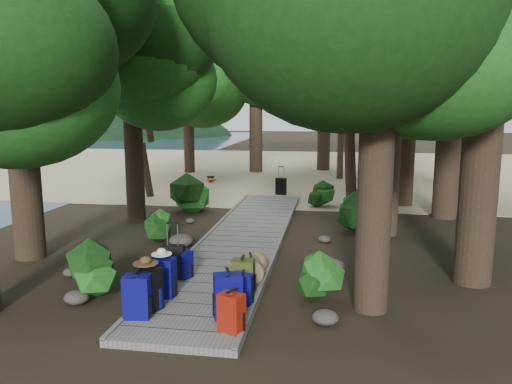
% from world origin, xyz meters
% --- Properties ---
extents(ground, '(120.00, 120.00, 0.00)m').
position_xyz_m(ground, '(0.00, 0.00, 0.00)').
color(ground, black).
rests_on(ground, ground).
extents(sand_beach, '(40.00, 22.00, 0.02)m').
position_xyz_m(sand_beach, '(0.00, 16.00, 0.01)').
color(sand_beach, tan).
rests_on(sand_beach, ground).
extents(distant_hill, '(32.00, 16.00, 12.00)m').
position_xyz_m(distant_hill, '(-40.00, 48.00, 0.00)').
color(distant_hill, black).
rests_on(distant_hill, ground).
extents(boardwalk, '(2.00, 12.00, 0.12)m').
position_xyz_m(boardwalk, '(0.00, 1.00, 0.06)').
color(boardwalk, slate).
rests_on(boardwalk, ground).
extents(backpack_left_a, '(0.44, 0.33, 0.76)m').
position_xyz_m(backpack_left_a, '(-0.76, -4.18, 0.50)').
color(backpack_left_a, '#06076A').
rests_on(backpack_left_a, boardwalk).
extents(backpack_left_b, '(0.49, 0.42, 0.77)m').
position_xyz_m(backpack_left_b, '(-0.72, -3.82, 0.51)').
color(backpack_left_b, black).
rests_on(backpack_left_b, boardwalk).
extents(backpack_left_c, '(0.43, 0.31, 0.77)m').
position_xyz_m(backpack_left_c, '(-0.66, -3.26, 0.50)').
color(backpack_left_c, '#06076A').
rests_on(backpack_left_c, boardwalk).
extents(backpack_left_d, '(0.47, 0.42, 0.59)m').
position_xyz_m(backpack_left_d, '(-0.64, -2.25, 0.41)').
color(backpack_left_d, '#06076A').
rests_on(backpack_left_d, boardwalk).
extents(backpack_right_a, '(0.43, 0.38, 0.64)m').
position_xyz_m(backpack_right_a, '(0.80, -4.43, 0.44)').
color(backpack_right_a, maroon).
rests_on(backpack_right_a, boardwalk).
extents(backpack_right_b, '(0.51, 0.43, 0.78)m').
position_xyz_m(backpack_right_b, '(0.65, -3.95, 0.51)').
color(backpack_right_b, '#06076A').
rests_on(backpack_right_b, boardwalk).
extents(backpack_right_c, '(0.33, 0.24, 0.57)m').
position_xyz_m(backpack_right_c, '(0.77, -3.38, 0.40)').
color(backpack_right_c, '#06076A').
rests_on(backpack_right_c, boardwalk).
extents(backpack_right_d, '(0.41, 0.30, 0.62)m').
position_xyz_m(backpack_right_d, '(0.66, -2.72, 0.43)').
color(backpack_right_d, '#41411A').
rests_on(backpack_right_d, boardwalk).
extents(duffel_right_khaki, '(0.59, 0.75, 0.45)m').
position_xyz_m(duffel_right_khaki, '(0.70, -2.14, 0.34)').
color(duffel_right_khaki, olive).
rests_on(duffel_right_khaki, boardwalk).
extents(suitcase_on_boardwalk, '(0.44, 0.28, 0.65)m').
position_xyz_m(suitcase_on_boardwalk, '(-0.78, -2.33, 0.44)').
color(suitcase_on_boardwalk, black).
rests_on(suitcase_on_boardwalk, boardwalk).
extents(lone_suitcase_on_sand, '(0.43, 0.27, 0.65)m').
position_xyz_m(lone_suitcase_on_sand, '(0.22, 7.88, 0.34)').
color(lone_suitcase_on_sand, black).
rests_on(lone_suitcase_on_sand, sand_beach).
extents(hat_brown, '(0.41, 0.41, 0.12)m').
position_xyz_m(hat_brown, '(-0.74, -3.83, 0.95)').
color(hat_brown, '#51351E').
rests_on(hat_brown, backpack_left_b).
extents(hat_white, '(0.35, 0.35, 0.12)m').
position_xyz_m(hat_white, '(-0.66, -3.29, 0.95)').
color(hat_white, silver).
rests_on(hat_white, backpack_left_c).
extents(kayak, '(1.15, 2.85, 0.28)m').
position_xyz_m(kayak, '(-3.39, 11.02, 0.16)').
color(kayak, '#A41C0E').
rests_on(kayak, sand_beach).
extents(sun_lounger, '(0.83, 1.75, 0.54)m').
position_xyz_m(sun_lounger, '(3.01, 9.39, 0.29)').
color(sun_lounger, silver).
rests_on(sun_lounger, sand_beach).
extents(tree_right_a, '(4.88, 4.88, 8.13)m').
position_xyz_m(tree_right_a, '(2.90, -2.99, 4.07)').
color(tree_right_a, black).
rests_on(tree_right_a, ground).
extents(tree_right_b, '(5.64, 5.64, 10.08)m').
position_xyz_m(tree_right_b, '(4.95, -1.35, 5.04)').
color(tree_right_b, black).
rests_on(tree_right_b, ground).
extents(tree_right_c, '(4.90, 4.90, 8.48)m').
position_xyz_m(tree_right_c, '(3.66, 2.25, 4.24)').
color(tree_right_c, black).
rests_on(tree_right_c, ground).
extents(tree_right_d, '(5.71, 5.71, 10.47)m').
position_xyz_m(tree_right_d, '(5.64, 4.65, 5.23)').
color(tree_right_d, black).
rests_on(tree_right_d, ground).
extents(tree_right_e, '(5.27, 5.27, 9.49)m').
position_xyz_m(tree_right_e, '(4.64, 6.48, 4.74)').
color(tree_right_e, black).
rests_on(tree_right_e, ground).
extents(tree_right_f, '(5.54, 5.54, 9.88)m').
position_xyz_m(tree_right_f, '(6.95, 9.59, 4.94)').
color(tree_right_f, black).
rests_on(tree_right_f, ground).
extents(tree_left_b, '(5.30, 5.30, 9.55)m').
position_xyz_m(tree_left_b, '(-4.55, -1.16, 4.77)').
color(tree_left_b, black).
rests_on(tree_left_b, ground).
extents(tree_left_c, '(4.59, 4.59, 7.99)m').
position_xyz_m(tree_left_c, '(-3.68, 2.92, 3.99)').
color(tree_left_c, black).
rests_on(tree_left_c, ground).
extents(tree_back_a, '(5.67, 5.67, 9.81)m').
position_xyz_m(tree_back_a, '(-1.84, 14.66, 4.90)').
color(tree_back_a, black).
rests_on(tree_back_a, ground).
extents(tree_back_b, '(5.51, 5.51, 9.84)m').
position_xyz_m(tree_back_b, '(1.66, 16.00, 4.92)').
color(tree_back_b, black).
rests_on(tree_back_b, ground).
extents(tree_back_c, '(4.44, 4.44, 7.99)m').
position_xyz_m(tree_back_c, '(4.85, 16.07, 4.00)').
color(tree_back_c, black).
rests_on(tree_back_c, ground).
extents(tree_back_d, '(4.76, 4.76, 7.93)m').
position_xyz_m(tree_back_d, '(-5.26, 13.96, 3.97)').
color(tree_back_d, black).
rests_on(tree_back_d, ground).
extents(palm_right_a, '(4.96, 4.96, 8.45)m').
position_xyz_m(palm_right_a, '(3.00, 5.57, 4.23)').
color(palm_right_a, '#154212').
rests_on(palm_right_a, ground).
extents(palm_right_b, '(4.15, 4.15, 8.01)m').
position_xyz_m(palm_right_b, '(4.80, 11.60, 4.01)').
color(palm_right_b, '#154212').
rests_on(palm_right_b, ground).
extents(palm_right_c, '(4.15, 4.15, 6.59)m').
position_xyz_m(palm_right_c, '(2.75, 12.93, 3.30)').
color(palm_right_c, '#154212').
rests_on(palm_right_c, ground).
extents(palm_left_a, '(3.96, 3.96, 6.30)m').
position_xyz_m(palm_left_a, '(-4.91, 6.67, 3.15)').
color(palm_left_a, '#154212').
rests_on(palm_left_a, ground).
extents(rock_left_a, '(0.44, 0.40, 0.24)m').
position_xyz_m(rock_left_a, '(-2.13, -3.55, 0.12)').
color(rock_left_a, '#4C473F').
rests_on(rock_left_a, ground).
extents(rock_left_b, '(0.32, 0.29, 0.17)m').
position_xyz_m(rock_left_b, '(-2.97, -2.24, 0.09)').
color(rock_left_b, '#4C473F').
rests_on(rock_left_b, ground).
extents(rock_left_c, '(0.59, 0.54, 0.33)m').
position_xyz_m(rock_left_c, '(-1.41, 0.18, 0.16)').
color(rock_left_c, '#4C473F').
rests_on(rock_left_c, ground).
extents(rock_left_d, '(0.27, 0.24, 0.15)m').
position_xyz_m(rock_left_d, '(-1.92, 2.67, 0.07)').
color(rock_left_d, '#4C473F').
rests_on(rock_left_d, ground).
extents(rock_right_a, '(0.42, 0.38, 0.23)m').
position_xyz_m(rock_right_a, '(2.16, -3.71, 0.12)').
color(rock_right_a, '#4C473F').
rests_on(rock_right_a, ground).
extents(rock_right_b, '(0.52, 0.47, 0.29)m').
position_xyz_m(rock_right_b, '(2.25, -1.18, 0.14)').
color(rock_right_b, '#4C473F').
rests_on(rock_right_b, ground).
extents(rock_right_c, '(0.32, 0.29, 0.18)m').
position_xyz_m(rock_right_c, '(2.05, 1.16, 0.09)').
color(rock_right_c, '#4C473F').
rests_on(rock_right_c, ground).
extents(rock_right_d, '(0.54, 0.49, 0.30)m').
position_xyz_m(rock_right_d, '(3.02, 4.36, 0.15)').
color(rock_right_d, '#4C473F').
rests_on(rock_right_d, ground).
extents(shrub_left_a, '(1.06, 1.06, 0.95)m').
position_xyz_m(shrub_left_a, '(-2.09, -3.17, 0.47)').
color(shrub_left_a, '#19551B').
rests_on(shrub_left_a, ground).
extents(shrub_left_b, '(0.84, 0.84, 0.75)m').
position_xyz_m(shrub_left_b, '(-2.10, 0.73, 0.38)').
color(shrub_left_b, '#19551B').
rests_on(shrub_left_b, ground).
extents(shrub_left_c, '(1.35, 1.35, 1.22)m').
position_xyz_m(shrub_left_c, '(-2.52, 4.32, 0.61)').
color(shrub_left_c, '#19551B').
rests_on(shrub_left_c, ground).
extents(shrub_right_a, '(0.88, 0.88, 0.79)m').
position_xyz_m(shrub_right_a, '(1.99, -2.83, 0.40)').
color(shrub_right_a, '#19551B').
rests_on(shrub_right_a, ground).
extents(shrub_right_b, '(1.14, 1.14, 1.03)m').
position_xyz_m(shrub_right_b, '(2.74, 2.26, 0.51)').
color(shrub_right_b, '#19551B').
rests_on(shrub_right_b, ground).
extents(shrub_right_c, '(0.87, 0.87, 0.78)m').
position_xyz_m(shrub_right_c, '(1.80, 5.81, 0.39)').
color(shrub_right_c, '#19551B').
rests_on(shrub_right_c, ground).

